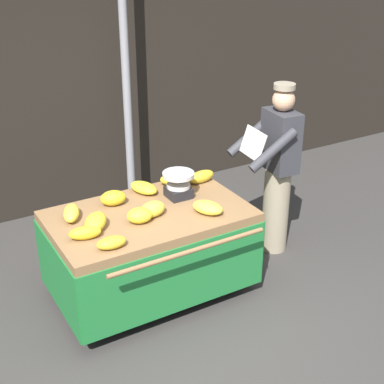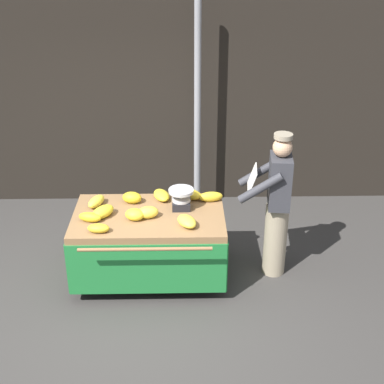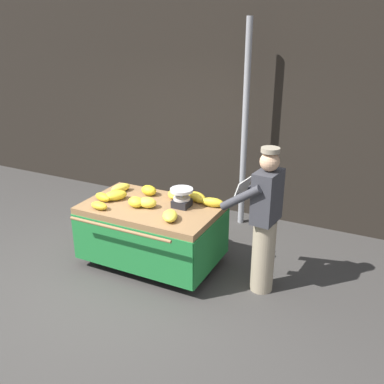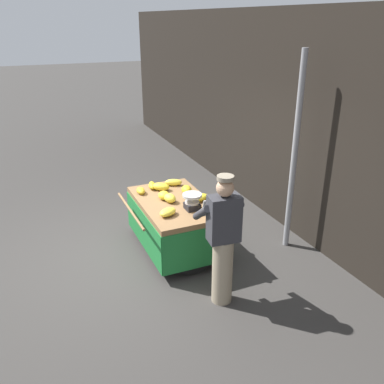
# 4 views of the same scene
# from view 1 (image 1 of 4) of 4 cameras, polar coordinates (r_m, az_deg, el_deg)

# --- Properties ---
(ground_plane) EXTENTS (60.00, 60.00, 0.00)m
(ground_plane) POSITION_cam_1_polar(r_m,az_deg,el_deg) (4.54, -2.53, -15.48)
(ground_plane) COLOR #383533
(back_wall) EXTENTS (16.00, 0.24, 3.54)m
(back_wall) POSITION_cam_1_polar(r_m,az_deg,el_deg) (6.22, -15.61, 13.40)
(back_wall) COLOR black
(back_wall) RESTS_ON ground
(street_pole) EXTENTS (0.09, 0.09, 3.00)m
(street_pole) POSITION_cam_1_polar(r_m,az_deg,el_deg) (6.09, -6.78, 11.28)
(street_pole) COLOR gray
(street_pole) RESTS_ON ground
(banana_cart) EXTENTS (1.68, 1.22, 0.82)m
(banana_cart) POSITION_cam_1_polar(r_m,az_deg,el_deg) (4.77, -4.36, -4.49)
(banana_cart) COLOR olive
(banana_cart) RESTS_ON ground
(weighing_scale) EXTENTS (0.28, 0.28, 0.24)m
(weighing_scale) POSITION_cam_1_polar(r_m,az_deg,el_deg) (4.87, -1.40, 0.75)
(weighing_scale) COLOR black
(weighing_scale) RESTS_ON banana_cart
(banana_bunch_0) EXTENTS (0.24, 0.21, 0.13)m
(banana_bunch_0) POSITION_cam_1_polar(r_m,az_deg,el_deg) (4.49, -5.40, -2.40)
(banana_bunch_0) COLOR yellow
(banana_bunch_0) RESTS_ON banana_cart
(banana_bunch_1) EXTENTS (0.27, 0.17, 0.10)m
(banana_bunch_1) POSITION_cam_1_polar(r_m,az_deg,el_deg) (4.32, -10.94, -4.15)
(banana_bunch_1) COLOR gold
(banana_bunch_1) RESTS_ON banana_cart
(banana_bunch_2) EXTENTS (0.25, 0.20, 0.13)m
(banana_bunch_2) POSITION_cam_1_polar(r_m,az_deg,el_deg) (4.58, -4.08, -1.77)
(banana_bunch_2) COLOR yellow
(banana_bunch_2) RESTS_ON banana_cart
(banana_bunch_3) EXTENTS (0.25, 0.33, 0.10)m
(banana_bunch_3) POSITION_cam_1_polar(r_m,az_deg,el_deg) (5.00, -4.98, 0.44)
(banana_bunch_3) COLOR yellow
(banana_bunch_3) RESTS_ON banana_cart
(banana_bunch_4) EXTENTS (0.30, 0.33, 0.12)m
(banana_bunch_4) POSITION_cam_1_polar(r_m,az_deg,el_deg) (4.44, -9.89, -3.08)
(banana_bunch_4) COLOR yellow
(banana_bunch_4) RESTS_ON banana_cart
(banana_bunch_5) EXTENTS (0.28, 0.32, 0.11)m
(banana_bunch_5) POSITION_cam_1_polar(r_m,az_deg,el_deg) (4.62, 1.61, -1.61)
(banana_bunch_5) COLOR yellow
(banana_bunch_5) RESTS_ON banana_cart
(banana_bunch_6) EXTENTS (0.25, 0.20, 0.13)m
(banana_bunch_6) POSITION_cam_1_polar(r_m,az_deg,el_deg) (4.80, -8.11, -0.61)
(banana_bunch_6) COLOR gold
(banana_bunch_6) RESTS_ON banana_cart
(banana_bunch_7) EXTENTS (0.22, 0.31, 0.11)m
(banana_bunch_7) POSITION_cam_1_polar(r_m,az_deg,el_deg) (4.63, -12.29, -2.12)
(banana_bunch_7) COLOR yellow
(banana_bunch_7) RESTS_ON banana_cart
(banana_bunch_8) EXTENTS (0.24, 0.14, 0.09)m
(banana_bunch_8) POSITION_cam_1_polar(r_m,az_deg,el_deg) (4.17, -8.28, -5.17)
(banana_bunch_8) COLOR gold
(banana_bunch_8) RESTS_ON banana_cart
(banana_bunch_9) EXTENTS (0.29, 0.15, 0.11)m
(banana_bunch_9) POSITION_cam_1_polar(r_m,az_deg,el_deg) (5.18, 0.97, 1.59)
(banana_bunch_9) COLOR gold
(banana_bunch_9) RESTS_ON banana_cart
(banana_bunch_10) EXTENTS (0.33, 0.26, 0.12)m
(banana_bunch_10) POSITION_cam_1_polar(r_m,az_deg,el_deg) (5.12, -1.68, 1.31)
(banana_bunch_10) COLOR gold
(banana_bunch_10) RESTS_ON banana_cart
(vendor_person) EXTENTS (0.61, 0.56, 1.71)m
(vendor_person) POSITION_cam_1_polar(r_m,az_deg,el_deg) (5.40, 8.74, 2.27)
(vendor_person) COLOR gray
(vendor_person) RESTS_ON ground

